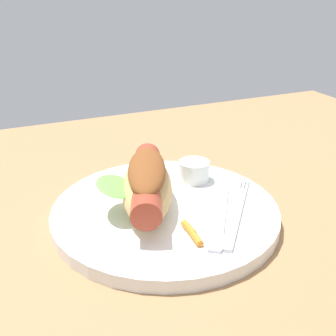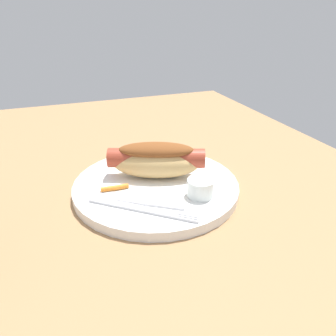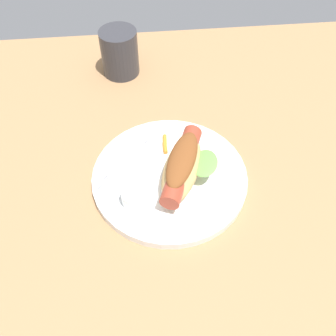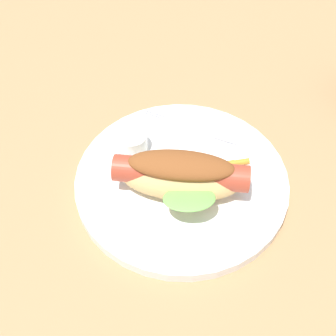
% 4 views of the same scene
% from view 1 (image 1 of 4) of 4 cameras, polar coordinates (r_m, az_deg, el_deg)
% --- Properties ---
extents(ground_plane, '(1.20, 0.90, 0.02)m').
position_cam_1_polar(ground_plane, '(0.49, 0.15, -9.47)').
color(ground_plane, '#9E754C').
extents(plate, '(0.27, 0.27, 0.02)m').
position_cam_1_polar(plate, '(0.51, -0.37, -6.03)').
color(plate, white).
rests_on(plate, ground_plane).
extents(hot_dog, '(0.12, 0.16, 0.06)m').
position_cam_1_polar(hot_dog, '(0.49, -2.96, -2.11)').
color(hot_dog, tan).
rests_on(hot_dog, plate).
extents(sauce_ramekin, '(0.04, 0.04, 0.03)m').
position_cam_1_polar(sauce_ramekin, '(0.56, 3.59, -0.40)').
color(sauce_ramekin, white).
rests_on(sauce_ramekin, plate).
extents(fork, '(0.12, 0.14, 0.00)m').
position_cam_1_polar(fork, '(0.50, 9.34, -5.86)').
color(fork, silver).
rests_on(fork, plate).
extents(knife, '(0.09, 0.13, 0.00)m').
position_cam_1_polar(knife, '(0.49, 7.05, -6.34)').
color(knife, silver).
rests_on(knife, plate).
extents(carrot_garnish, '(0.01, 0.04, 0.01)m').
position_cam_1_polar(carrot_garnish, '(0.45, 3.26, -8.74)').
color(carrot_garnish, orange).
rests_on(carrot_garnish, plate).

